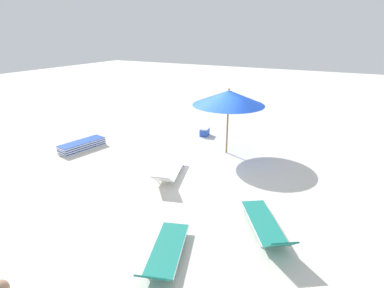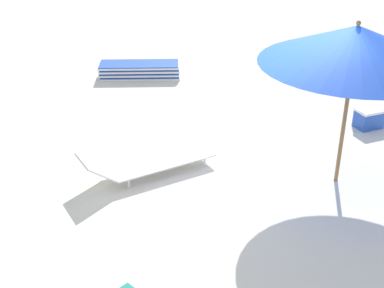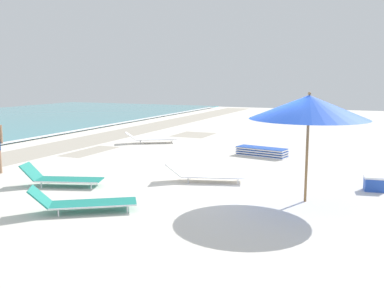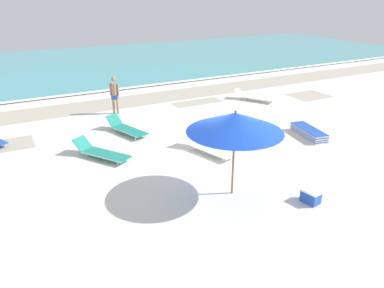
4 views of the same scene
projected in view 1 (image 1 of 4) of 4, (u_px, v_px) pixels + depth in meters
ground_plane at (197, 164)px, 10.89m from camera, size 60.00×60.00×0.16m
beach_umbrella at (229, 98)px, 10.91m from camera, size 2.66×2.66×2.50m
lounger_stack at (82, 145)px, 11.97m from camera, size 0.95×1.94×0.32m
sun_lounger_under_umbrella at (266, 225)px, 6.95m from camera, size 1.71×2.17×0.57m
sun_lounger_beside_umbrella at (165, 254)px, 6.06m from camera, size 1.23×2.16×0.58m
sun_lounger_near_water_left at (169, 171)px, 9.64m from camera, size 1.21×2.24×0.52m
cooler_box at (205, 132)px, 13.53m from camera, size 0.43×0.55×0.37m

